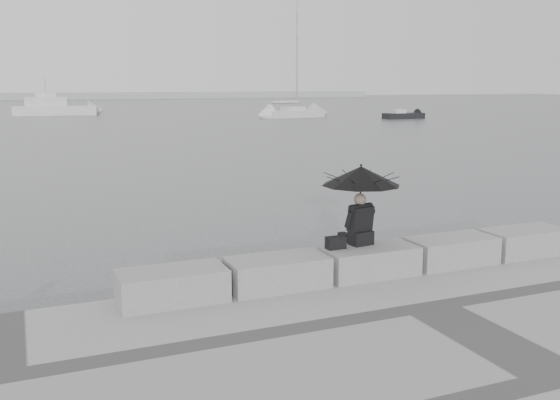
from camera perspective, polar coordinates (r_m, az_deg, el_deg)
name	(u,v)px	position (r m, az deg, el deg)	size (l,w,h in m)	color
ground	(355,295)	(11.35, 6.90, -8.63)	(360.00, 360.00, 0.00)	#434648
stone_block_far_left	(172,286)	(9.52, -9.83, -7.75)	(1.60, 0.80, 0.50)	slate
stone_block_left	(277,273)	(10.01, -0.25, -6.67)	(1.60, 0.80, 0.50)	slate
stone_block_centre	(369,261)	(10.75, 8.18, -5.56)	(1.60, 0.80, 0.50)	slate
stone_block_right	(451,251)	(11.70, 15.36, -4.52)	(1.60, 0.80, 0.50)	slate
stone_block_far_right	(524,242)	(12.80, 21.38, -3.59)	(1.60, 0.80, 0.50)	slate
seated_person	(361,184)	(10.65, 7.41, 1.42)	(1.34, 1.34, 1.39)	black
bag	(336,243)	(10.49, 5.11, -3.91)	(0.32, 0.18, 0.21)	black
distant_landmass	(2,96)	(163.84, -24.10, 8.66)	(180.00, 8.00, 2.80)	#9A9DA0
sailboat_right	(293,113)	(71.13, 1.24, 7.99)	(7.36, 3.64, 12.90)	silver
motor_cruiser	(55,108)	(80.94, -19.87, 7.94)	(9.76, 3.77, 4.50)	silver
small_motorboat	(403,116)	(70.06, 11.23, 7.58)	(4.62, 1.69, 1.10)	black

